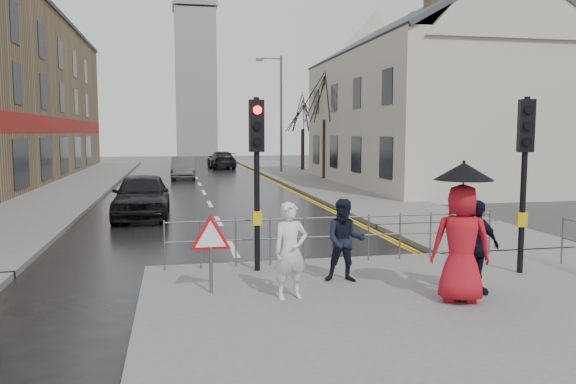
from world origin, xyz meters
name	(u,v)px	position (x,y,z in m)	size (l,w,h in m)	color
ground	(249,280)	(0.00, 0.00, 0.00)	(120.00, 120.00, 0.00)	black
near_pavement	(487,327)	(3.00, -3.50, 0.07)	(10.00, 9.00, 0.14)	#605E5B
left_pavement	(83,182)	(-6.50, 23.00, 0.07)	(4.00, 44.00, 0.14)	#605E5B
right_pavement	(297,176)	(6.50, 25.00, 0.07)	(4.00, 40.00, 0.14)	#605E5B
pavement_bridge_right	(473,237)	(6.50, 3.00, 0.07)	(4.00, 4.20, 0.14)	#605E5B
building_right_cream	(425,97)	(12.00, 18.00, 4.78)	(9.00, 16.40, 10.10)	beige
church_tower	(196,84)	(1.50, 62.00, 9.00)	(5.00, 5.00, 18.00)	gray
traffic_signal_near_left	(257,153)	(0.20, 0.20, 2.46)	(0.28, 0.27, 3.40)	black
traffic_signal_near_right	(525,154)	(5.20, -1.00, 2.46)	(0.34, 0.33, 3.40)	black
guard_railing_front	(337,228)	(1.95, 0.60, 0.86)	(7.14, 0.04, 1.00)	#595B5E
warning_sign	(211,241)	(-0.80, -1.21, 1.04)	(0.80, 0.07, 1.35)	#595B5E
street_lamp	(279,106)	(5.82, 28.00, 4.71)	(1.83, 0.25, 8.00)	#595B5E
tree_near	(325,94)	(7.50, 22.00, 5.14)	(2.40, 2.40, 6.58)	#31231B
tree_far	(303,112)	(8.00, 30.00, 4.42)	(2.40, 2.40, 5.64)	#31231B
pedestrian_a	(290,251)	(0.46, -1.77, 0.94)	(0.58, 0.38, 1.60)	silver
pedestrian_b	(345,240)	(1.65, -0.94, 0.90)	(0.74, 0.58, 1.52)	black
pedestrian_with_umbrella	(462,230)	(3.10, -2.50, 1.32)	(1.08, 0.96, 2.25)	#AE141F
pedestrian_d	(475,247)	(3.57, -2.12, 0.94)	(0.94, 0.39, 1.60)	black
car_parked	(142,195)	(-2.46, 8.78, 0.75)	(1.78, 4.43, 1.51)	black
car_mid	(184,168)	(-0.79, 25.01, 0.69)	(1.47, 4.20, 1.38)	#45484A
car_far	(221,160)	(2.38, 34.77, 0.69)	(1.93, 4.74, 1.38)	black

